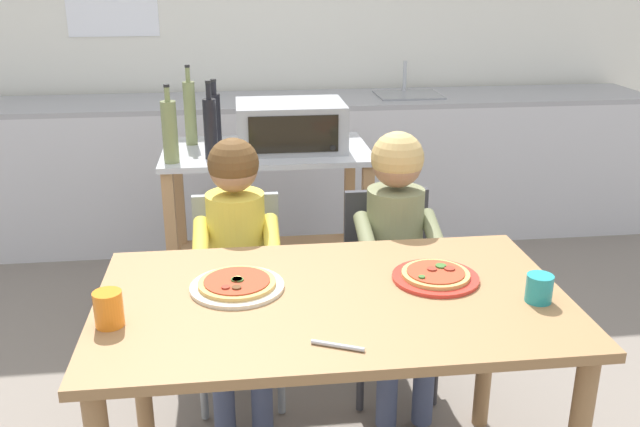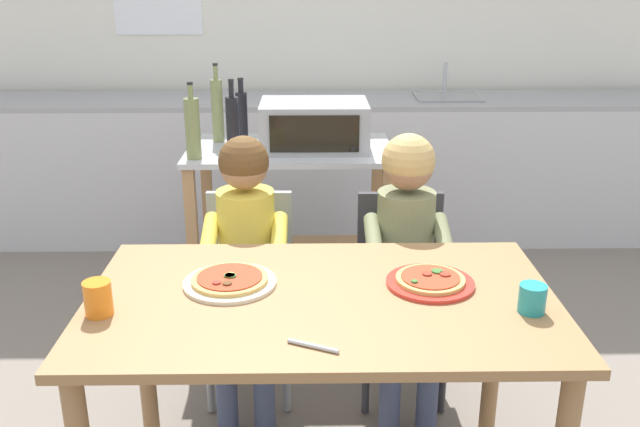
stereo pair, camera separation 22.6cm
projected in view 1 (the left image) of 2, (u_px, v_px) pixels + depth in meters
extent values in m
plane|color=slate|center=(299.00, 334.00, 3.34)|extent=(11.21, 11.21, 0.00)
cube|color=white|center=(272.00, 18.00, 4.51)|extent=(5.25, 0.12, 2.70)
cube|color=silver|center=(279.00, 171.00, 4.44)|extent=(4.73, 0.60, 0.87)
cube|color=#9E9EA3|center=(278.00, 101.00, 4.28)|extent=(4.73, 0.60, 0.03)
cube|color=gray|center=(408.00, 96.00, 4.37)|extent=(0.40, 0.33, 0.02)
cylinder|color=#B7BABF|center=(405.00, 77.00, 4.45)|extent=(0.02, 0.02, 0.20)
cube|color=#B7BABF|center=(266.00, 151.00, 3.25)|extent=(0.96, 0.58, 0.02)
cube|color=#AD7F51|center=(269.00, 259.00, 3.44)|extent=(0.88, 0.53, 0.02)
cube|color=#AD7F51|center=(174.00, 261.00, 3.11)|extent=(0.05, 0.05, 0.84)
cube|color=#AD7F51|center=(366.00, 252.00, 3.21)|extent=(0.05, 0.05, 0.84)
cube|color=#AD7F51|center=(181.00, 223.00, 3.58)|extent=(0.05, 0.05, 0.84)
cube|color=#AD7F51|center=(349.00, 216.00, 3.68)|extent=(0.05, 0.05, 0.84)
cube|color=#999BA0|center=(290.00, 125.00, 3.21)|extent=(0.50, 0.35, 0.22)
cube|color=black|center=(294.00, 134.00, 3.05)|extent=(0.40, 0.01, 0.17)
cylinder|color=black|center=(333.00, 148.00, 3.09)|extent=(0.02, 0.01, 0.02)
cylinder|color=black|center=(210.00, 129.00, 3.04)|extent=(0.06, 0.06, 0.27)
cylinder|color=black|center=(208.00, 91.00, 2.98)|extent=(0.02, 0.02, 0.07)
cylinder|color=black|center=(208.00, 82.00, 2.97)|extent=(0.03, 0.03, 0.01)
cylinder|color=olive|center=(190.00, 113.00, 3.27)|extent=(0.06, 0.06, 0.30)
cylinder|color=olive|center=(188.00, 75.00, 3.21)|extent=(0.02, 0.02, 0.07)
cylinder|color=black|center=(187.00, 66.00, 3.20)|extent=(0.02, 0.02, 0.01)
cylinder|color=black|center=(215.00, 119.00, 3.31)|extent=(0.06, 0.06, 0.24)
cylinder|color=black|center=(214.00, 88.00, 3.26)|extent=(0.03, 0.03, 0.06)
cylinder|color=black|center=(213.00, 80.00, 3.24)|extent=(0.03, 0.03, 0.01)
cylinder|color=olive|center=(170.00, 132.00, 2.97)|extent=(0.07, 0.07, 0.27)
cylinder|color=olive|center=(167.00, 94.00, 2.92)|extent=(0.02, 0.02, 0.06)
cylinder|color=black|center=(166.00, 86.00, 2.91)|extent=(0.03, 0.03, 0.01)
cube|color=olive|center=(332.00, 300.00, 2.04)|extent=(1.38, 0.81, 0.03)
cylinder|color=olive|center=(140.00, 363.00, 2.42)|extent=(0.06, 0.06, 0.73)
cylinder|color=olive|center=(487.00, 340.00, 2.57)|extent=(0.06, 0.06, 0.73)
cube|color=gray|center=(239.00, 299.00, 2.72)|extent=(0.36, 0.36, 0.04)
cube|color=gray|center=(237.00, 239.00, 2.80)|extent=(0.34, 0.03, 0.38)
cylinder|color=gray|center=(281.00, 366.00, 2.67)|extent=(0.03, 0.03, 0.42)
cylinder|color=gray|center=(202.00, 371.00, 2.64)|extent=(0.03, 0.03, 0.42)
cylinder|color=gray|center=(276.00, 327.00, 2.95)|extent=(0.03, 0.03, 0.42)
cylinder|color=gray|center=(205.00, 332.00, 2.92)|extent=(0.03, 0.03, 0.42)
cube|color=#333338|center=(392.00, 293.00, 2.77)|extent=(0.36, 0.36, 0.04)
cube|color=#333338|center=(385.00, 234.00, 2.86)|extent=(0.34, 0.03, 0.38)
cylinder|color=#333338|center=(436.00, 358.00, 2.72)|extent=(0.03, 0.03, 0.42)
cylinder|color=#333338|center=(361.00, 363.00, 2.69)|extent=(0.03, 0.03, 0.42)
cylinder|color=#333338|center=(417.00, 321.00, 3.00)|extent=(0.03, 0.03, 0.42)
cylinder|color=#333338|center=(348.00, 325.00, 2.97)|extent=(0.03, 0.03, 0.42)
cube|color=#424C6B|center=(258.00, 305.00, 2.58)|extent=(0.10, 0.30, 0.10)
cylinder|color=#424C6B|center=(261.00, 380.00, 2.54)|extent=(0.08, 0.08, 0.44)
cube|color=#424C6B|center=(220.00, 307.00, 2.57)|extent=(0.10, 0.30, 0.10)
cylinder|color=#424C6B|center=(223.00, 383.00, 2.53)|extent=(0.08, 0.08, 0.44)
cylinder|color=yellow|center=(272.00, 242.00, 2.55)|extent=(0.06, 0.26, 0.15)
cylinder|color=yellow|center=(201.00, 245.00, 2.52)|extent=(0.06, 0.26, 0.15)
cylinder|color=yellow|center=(237.00, 243.00, 2.64)|extent=(0.22, 0.22, 0.39)
sphere|color=#A37556|center=(233.00, 168.00, 2.54)|extent=(0.18, 0.18, 0.18)
sphere|color=brown|center=(233.00, 164.00, 2.53)|extent=(0.19, 0.19, 0.19)
cube|color=#424C6B|center=(419.00, 298.00, 2.63)|extent=(0.10, 0.30, 0.10)
cylinder|color=#424C6B|center=(424.00, 372.00, 2.59)|extent=(0.08, 0.08, 0.44)
cube|color=#424C6B|center=(382.00, 300.00, 2.62)|extent=(0.10, 0.30, 0.10)
cylinder|color=#424C6B|center=(388.00, 374.00, 2.58)|extent=(0.08, 0.08, 0.44)
cylinder|color=#7A7F56|center=(434.00, 236.00, 2.60)|extent=(0.06, 0.26, 0.15)
cylinder|color=#7A7F56|center=(366.00, 239.00, 2.57)|extent=(0.06, 0.26, 0.15)
cylinder|color=#7A7F56|center=(394.00, 238.00, 2.69)|extent=(0.22, 0.22, 0.39)
sphere|color=#A37556|center=(397.00, 162.00, 2.59)|extent=(0.19, 0.19, 0.19)
sphere|color=tan|center=(397.00, 158.00, 2.58)|extent=(0.20, 0.20, 0.20)
cylinder|color=beige|center=(237.00, 287.00, 2.08)|extent=(0.28, 0.28, 0.01)
cylinder|color=tan|center=(237.00, 283.00, 2.07)|extent=(0.23, 0.23, 0.01)
cylinder|color=#B23D23|center=(237.00, 281.00, 2.07)|extent=(0.20, 0.20, 0.00)
cylinder|color=#DBC666|center=(237.00, 278.00, 2.08)|extent=(0.02, 0.02, 0.01)
cylinder|color=#386628|center=(236.00, 280.00, 2.07)|extent=(0.03, 0.03, 0.01)
cylinder|color=#563319|center=(237.00, 288.00, 2.02)|extent=(0.03, 0.03, 0.01)
cylinder|color=#386628|center=(239.00, 280.00, 2.07)|extent=(0.03, 0.03, 0.01)
cylinder|color=#563319|center=(237.00, 280.00, 2.07)|extent=(0.03, 0.03, 0.01)
cylinder|color=maroon|center=(226.00, 287.00, 2.02)|extent=(0.02, 0.02, 0.01)
cylinder|color=red|center=(435.00, 278.00, 2.14)|extent=(0.27, 0.27, 0.01)
cylinder|color=tan|center=(436.00, 274.00, 2.13)|extent=(0.21, 0.21, 0.01)
cylinder|color=#B23D23|center=(436.00, 272.00, 2.13)|extent=(0.18, 0.18, 0.00)
cylinder|color=maroon|center=(432.00, 269.00, 2.14)|extent=(0.03, 0.03, 0.01)
cylinder|color=#386628|center=(422.00, 277.00, 2.09)|extent=(0.02, 0.02, 0.01)
cylinder|color=maroon|center=(449.00, 269.00, 2.14)|extent=(0.03, 0.03, 0.01)
cylinder|color=#386628|center=(441.00, 266.00, 2.16)|extent=(0.04, 0.04, 0.01)
cylinder|color=teal|center=(539.00, 288.00, 1.99)|extent=(0.08, 0.08, 0.08)
cylinder|color=orange|center=(109.00, 309.00, 1.85)|extent=(0.08, 0.08, 0.10)
cylinder|color=#B7BABF|center=(338.00, 346.00, 1.76)|extent=(0.13, 0.07, 0.01)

